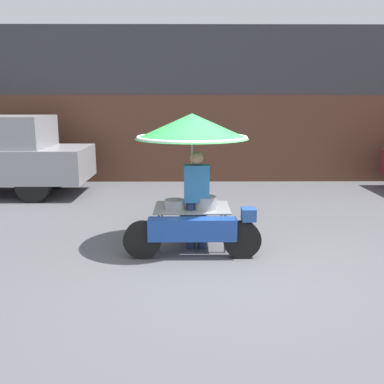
{
  "coord_description": "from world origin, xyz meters",
  "views": [
    {
      "loc": [
        -0.53,
        -5.45,
        2.26
      ],
      "look_at": [
        -0.48,
        1.01,
        0.87
      ],
      "focal_mm": 40.0,
      "sensor_mm": 36.0,
      "label": 1
    }
  ],
  "objects": [
    {
      "name": "ground_plane",
      "position": [
        0.0,
        0.0,
        0.0
      ],
      "size": [
        36.0,
        36.0,
        0.0
      ],
      "primitive_type": "plane",
      "color": "#56565B"
    },
    {
      "name": "shopfront_building",
      "position": [
        0.0,
        7.54,
        2.11
      ],
      "size": [
        28.0,
        2.06,
        4.24
      ],
      "color": "#38383D",
      "rests_on": "ground"
    },
    {
      "name": "vendor_motorcycle_cart",
      "position": [
        -0.47,
        0.99,
        1.6
      ],
      "size": [
        2.0,
        1.72,
        2.07
      ],
      "color": "black",
      "rests_on": "ground"
    },
    {
      "name": "vendor_person",
      "position": [
        -0.41,
        0.89,
        0.84
      ],
      "size": [
        0.38,
        0.22,
        1.52
      ],
      "color": "navy",
      "rests_on": "ground"
    }
  ]
}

